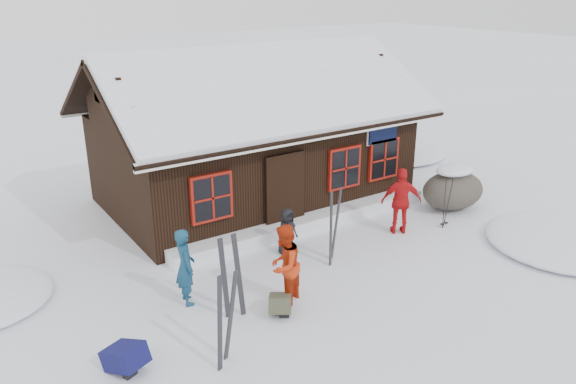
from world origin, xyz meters
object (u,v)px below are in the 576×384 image
object	(u,v)px
boulder	(453,189)
skier_orange_right	(401,201)
skier_orange_left	(284,265)
ski_pair_left	(225,320)
backpack_olive	(280,307)
skier_teal	(185,266)
skier_crouched	(287,231)
backpack_blue	(126,361)
ski_poles	(446,203)

from	to	relation	value
boulder	skier_orange_right	bearing A→B (deg)	-170.70
skier_orange_left	boulder	distance (m)	6.86
skier_orange_right	ski_pair_left	distance (m)	6.42
backpack_olive	skier_teal	bearing A→B (deg)	167.81
skier_crouched	backpack_blue	bearing A→B (deg)	-165.22
skier_teal	skier_orange_left	world-z (taller)	skier_orange_left
boulder	backpack_blue	distance (m)	10.13
skier_crouched	boulder	size ratio (longest dim) A/B	0.59
boulder	backpack_blue	bearing A→B (deg)	-169.66
ski_pair_left	skier_orange_right	bearing A→B (deg)	-3.00
skier_teal	skier_orange_right	bearing A→B (deg)	-81.83
ski_pair_left	skier_orange_left	bearing A→B (deg)	6.04
skier_orange_right	boulder	world-z (taller)	skier_orange_right
skier_teal	ski_poles	size ratio (longest dim) A/B	1.16
ski_pair_left	boulder	bearing A→B (deg)	-5.74
skier_orange_left	skier_teal	bearing A→B (deg)	-68.15
skier_crouched	ski_poles	bearing A→B (deg)	-22.82
ski_pair_left	ski_poles	bearing A→B (deg)	-8.89
skier_teal	boulder	xyz separation A→B (m)	(8.24, 0.44, -0.23)
backpack_olive	backpack_blue	bearing A→B (deg)	-145.30
skier_orange_right	backpack_blue	distance (m)	7.70
ski_pair_left	ski_poles	distance (m)	7.51
skier_orange_left	ski_pair_left	xyz separation A→B (m)	(-1.80, -0.97, -0.05)
skier_teal	ski_poles	distance (m)	7.08
skier_crouched	ski_poles	distance (m)	4.36
ski_pair_left	backpack_olive	bearing A→B (deg)	2.18
skier_orange_right	backpack_olive	distance (m)	4.81
skier_orange_left	ski_poles	world-z (taller)	skier_orange_left
skier_orange_left	skier_crouched	bearing A→B (deg)	-158.42
ski_poles	backpack_olive	world-z (taller)	ski_poles
skier_teal	backpack_blue	xyz separation A→B (m)	(-1.71, -1.38, -0.61)
skier_orange_right	backpack_olive	xyz separation A→B (m)	(-4.54, -1.43, -0.70)
skier_orange_left	backpack_olive	bearing A→B (deg)	11.91
boulder	backpack_olive	size ratio (longest dim) A/B	3.39
skier_crouched	boulder	xyz separation A→B (m)	(5.42, -0.23, 0.00)
ski_poles	skier_orange_left	bearing A→B (deg)	-172.08
skier_teal	backpack_olive	bearing A→B (deg)	-129.28
skier_teal	skier_orange_left	distance (m)	1.92
skier_orange_right	backpack_olive	bearing A→B (deg)	50.55
skier_crouched	backpack_olive	size ratio (longest dim) A/B	2.00
backpack_olive	skier_crouched	bearing A→B (deg)	87.89
skier_crouched	backpack_blue	distance (m)	4.99
skier_teal	skier_orange_left	bearing A→B (deg)	-117.45
skier_teal	backpack_blue	world-z (taller)	skier_teal
boulder	ski_pair_left	size ratio (longest dim) A/B	1.14
skier_crouched	backpack_blue	size ratio (longest dim) A/B	1.70
skier_teal	boulder	bearing A→B (deg)	-79.22
ski_pair_left	backpack_olive	xyz separation A→B (m)	(1.52, 0.69, -0.63)
skier_orange_left	backpack_olive	distance (m)	0.78
ski_poles	backpack_blue	size ratio (longest dim) A/B	2.07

